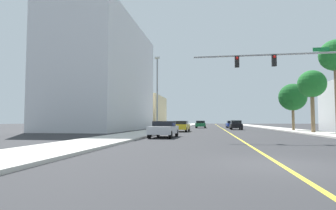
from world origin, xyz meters
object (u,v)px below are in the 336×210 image
at_px(traffic_signal_mast, 303,71).
at_px(palm_mid, 312,85).
at_px(palm_far, 293,97).
at_px(car_silver, 164,129).
at_px(car_blue, 231,124).
at_px(car_yellow, 181,126).
at_px(street_lamp, 157,90).
at_px(car_green, 201,124).
at_px(palm_near, 335,57).
at_px(car_black, 236,125).

xyz_separation_m(traffic_signal_mast, palm_mid, (4.72, 11.76, 0.46)).
xyz_separation_m(palm_far, car_silver, (-15.07, -16.04, -3.89)).
bearing_deg(car_blue, car_silver, -105.37).
bearing_deg(car_yellow, street_lamp, 72.35).
bearing_deg(palm_far, car_silver, -133.22).
height_order(street_lamp, car_green, street_lamp).
xyz_separation_m(car_silver, car_green, (2.06, 31.84, 0.02)).
height_order(traffic_signal_mast, car_yellow, traffic_signal_mast).
bearing_deg(palm_mid, street_lamp, -171.26).
xyz_separation_m(traffic_signal_mast, car_silver, (-10.54, 2.33, -4.30)).
distance_m(traffic_signal_mast, car_yellow, 18.71).
bearing_deg(car_green, car_silver, -92.77).
relative_size(traffic_signal_mast, palm_near, 1.35).
relative_size(traffic_signal_mast, car_blue, 2.55).
bearing_deg(palm_mid, car_silver, -148.27).
height_order(palm_far, car_silver, palm_far).
bearing_deg(car_green, car_yellow, -94.79).
relative_size(traffic_signal_mast, palm_far, 1.81).
distance_m(street_lamp, car_blue, 28.45).
distance_m(car_yellow, car_silver, 12.61).
bearing_deg(car_blue, palm_mid, -74.82).
height_order(car_blue, car_silver, car_blue).
bearing_deg(car_green, traffic_signal_mast, -75.14).
height_order(palm_mid, car_blue, palm_mid).
xyz_separation_m(traffic_signal_mast, street_lamp, (-12.46, 9.12, -0.20)).
bearing_deg(car_blue, palm_near, -78.85).
bearing_deg(car_silver, traffic_signal_mast, 169.53).
distance_m(palm_far, car_yellow, 15.81).
bearing_deg(car_silver, palm_near, -167.32).
bearing_deg(car_black, traffic_signal_mast, -84.59).
relative_size(palm_far, car_yellow, 1.41).
xyz_separation_m(palm_mid, car_yellow, (-15.12, 3.18, -4.75)).
xyz_separation_m(palm_near, car_blue, (-6.83, 30.27, -6.34)).
bearing_deg(palm_near, car_blue, 102.71).
xyz_separation_m(street_lamp, car_blue, (10.06, 26.30, -4.07)).
bearing_deg(palm_far, car_black, 139.68).
xyz_separation_m(traffic_signal_mast, car_green, (-8.48, 34.17, -4.28)).
distance_m(traffic_signal_mast, car_green, 35.47).
height_order(car_black, car_silver, car_black).
relative_size(car_blue, car_silver, 1.04).
xyz_separation_m(palm_far, car_black, (-7.05, 5.98, -3.87)).
bearing_deg(car_black, car_blue, 88.93).
distance_m(car_black, car_silver, 23.44).
xyz_separation_m(street_lamp, car_yellow, (2.06, 5.82, -4.08)).
distance_m(street_lamp, car_silver, 8.16).
distance_m(street_lamp, palm_far, 19.35).
bearing_deg(car_green, car_black, -57.79).
xyz_separation_m(palm_near, car_silver, (-14.97, -2.82, -6.37)).
bearing_deg(palm_near, car_yellow, 146.57).
bearing_deg(car_yellow, palm_far, -165.27).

